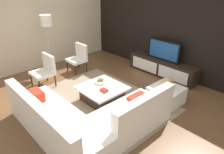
{
  "coord_description": "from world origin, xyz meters",
  "views": [
    {
      "loc": [
        3.31,
        -2.73,
        2.75
      ],
      "look_at": [
        -0.1,
        0.42,
        0.54
      ],
      "focal_mm": 33.87,
      "sensor_mm": 36.0,
      "label": 1
    }
  ],
  "objects_px": {
    "ottoman": "(166,95)",
    "fruit_bowl": "(100,81)",
    "sectional_couch": "(85,119)",
    "accent_chair_near": "(45,69)",
    "coffee_table": "(102,93)",
    "book_stack": "(104,91)",
    "television": "(164,50)",
    "accent_chair_far": "(79,56)",
    "decorative_ball": "(168,83)",
    "floor_lamp": "(46,24)",
    "media_console": "(162,68)"
  },
  "relations": [
    {
      "from": "coffee_table",
      "to": "accent_chair_far",
      "type": "relative_size",
      "value": 1.14
    },
    {
      "from": "sectional_couch",
      "to": "fruit_bowl",
      "type": "bearing_deg",
      "value": 127.41
    },
    {
      "from": "book_stack",
      "to": "accent_chair_near",
      "type": "bearing_deg",
      "value": -166.13
    },
    {
      "from": "television",
      "to": "decorative_ball",
      "type": "xyz_separation_m",
      "value": [
        0.99,
        -1.23,
        -0.27
      ]
    },
    {
      "from": "television",
      "to": "accent_chair_far",
      "type": "distance_m",
      "value": 2.6
    },
    {
      "from": "ottoman",
      "to": "accent_chair_near",
      "type": "bearing_deg",
      "value": -149.19
    },
    {
      "from": "sectional_couch",
      "to": "floor_lamp",
      "type": "height_order",
      "value": "floor_lamp"
    },
    {
      "from": "floor_lamp",
      "to": "book_stack",
      "type": "xyz_separation_m",
      "value": [
        2.71,
        -0.12,
        -1.08
      ]
    },
    {
      "from": "television",
      "to": "ottoman",
      "type": "bearing_deg",
      "value": -51.17
    },
    {
      "from": "floor_lamp",
      "to": "ottoman",
      "type": "xyz_separation_m",
      "value": [
        3.59,
        1.07,
        -1.29
      ]
    },
    {
      "from": "coffee_table",
      "to": "floor_lamp",
      "type": "distance_m",
      "value": 2.82
    },
    {
      "from": "accent_chair_far",
      "to": "accent_chair_near",
      "type": "bearing_deg",
      "value": -78.68
    },
    {
      "from": "sectional_couch",
      "to": "floor_lamp",
      "type": "xyz_separation_m",
      "value": [
        -3.13,
        0.96,
        1.21
      ]
    },
    {
      "from": "accent_chair_near",
      "to": "accent_chair_far",
      "type": "xyz_separation_m",
      "value": [
        -0.21,
        1.24,
        0.0
      ]
    },
    {
      "from": "media_console",
      "to": "television",
      "type": "relative_size",
      "value": 2.08
    },
    {
      "from": "floor_lamp",
      "to": "decorative_ball",
      "type": "height_order",
      "value": "floor_lamp"
    },
    {
      "from": "ottoman",
      "to": "book_stack",
      "type": "height_order",
      "value": "book_stack"
    },
    {
      "from": "ottoman",
      "to": "accent_chair_far",
      "type": "height_order",
      "value": "accent_chair_far"
    },
    {
      "from": "fruit_bowl",
      "to": "decorative_ball",
      "type": "bearing_deg",
      "value": 37.32
    },
    {
      "from": "floor_lamp",
      "to": "decorative_ball",
      "type": "xyz_separation_m",
      "value": [
        3.59,
        1.07,
        -0.96
      ]
    },
    {
      "from": "floor_lamp",
      "to": "ottoman",
      "type": "bearing_deg",
      "value": 16.52
    },
    {
      "from": "sectional_couch",
      "to": "accent_chair_near",
      "type": "relative_size",
      "value": 2.85
    },
    {
      "from": "accent_chair_near",
      "to": "decorative_ball",
      "type": "relative_size",
      "value": 3.28
    },
    {
      "from": "media_console",
      "to": "accent_chair_far",
      "type": "bearing_deg",
      "value": -140.4
    },
    {
      "from": "decorative_ball",
      "to": "television",
      "type": "bearing_deg",
      "value": 128.83
    },
    {
      "from": "accent_chair_near",
      "to": "floor_lamp",
      "type": "relative_size",
      "value": 0.5
    },
    {
      "from": "accent_chair_near",
      "to": "accent_chair_far",
      "type": "distance_m",
      "value": 1.25
    },
    {
      "from": "coffee_table",
      "to": "book_stack",
      "type": "height_order",
      "value": "book_stack"
    },
    {
      "from": "accent_chair_far",
      "to": "decorative_ball",
      "type": "relative_size",
      "value": 3.28
    },
    {
      "from": "media_console",
      "to": "decorative_ball",
      "type": "height_order",
      "value": "decorative_ball"
    },
    {
      "from": "television",
      "to": "fruit_bowl",
      "type": "height_order",
      "value": "television"
    },
    {
      "from": "coffee_table",
      "to": "accent_chair_near",
      "type": "relative_size",
      "value": 1.14
    },
    {
      "from": "accent_chair_near",
      "to": "ottoman",
      "type": "height_order",
      "value": "accent_chair_near"
    },
    {
      "from": "floor_lamp",
      "to": "book_stack",
      "type": "height_order",
      "value": "floor_lamp"
    },
    {
      "from": "television",
      "to": "coffee_table",
      "type": "height_order",
      "value": "television"
    },
    {
      "from": "accent_chair_near",
      "to": "decorative_ball",
      "type": "height_order",
      "value": "accent_chair_near"
    },
    {
      "from": "coffee_table",
      "to": "decorative_ball",
      "type": "height_order",
      "value": "decorative_ball"
    },
    {
      "from": "media_console",
      "to": "book_stack",
      "type": "bearing_deg",
      "value": -87.34
    },
    {
      "from": "ottoman",
      "to": "media_console",
      "type": "bearing_deg",
      "value": 128.84
    },
    {
      "from": "media_console",
      "to": "coffee_table",
      "type": "distance_m",
      "value": 2.3
    },
    {
      "from": "media_console",
      "to": "fruit_bowl",
      "type": "height_order",
      "value": "fruit_bowl"
    },
    {
      "from": "accent_chair_near",
      "to": "fruit_bowl",
      "type": "xyz_separation_m",
      "value": [
        1.51,
        0.69,
        -0.05
      ]
    },
    {
      "from": "sectional_couch",
      "to": "ottoman",
      "type": "relative_size",
      "value": 3.55
    },
    {
      "from": "media_console",
      "to": "decorative_ball",
      "type": "bearing_deg",
      "value": -51.16
    },
    {
      "from": "media_console",
      "to": "coffee_table",
      "type": "height_order",
      "value": "media_console"
    },
    {
      "from": "media_console",
      "to": "floor_lamp",
      "type": "bearing_deg",
      "value": -138.58
    },
    {
      "from": "ottoman",
      "to": "fruit_bowl",
      "type": "distance_m",
      "value": 1.61
    },
    {
      "from": "sectional_couch",
      "to": "media_console",
      "type": "bearing_deg",
      "value": 99.28
    },
    {
      "from": "ottoman",
      "to": "fruit_bowl",
      "type": "xyz_separation_m",
      "value": [
        -1.27,
        -0.97,
        0.23
      ]
    },
    {
      "from": "media_console",
      "to": "coffee_table",
      "type": "bearing_deg",
      "value": -92.49
    }
  ]
}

